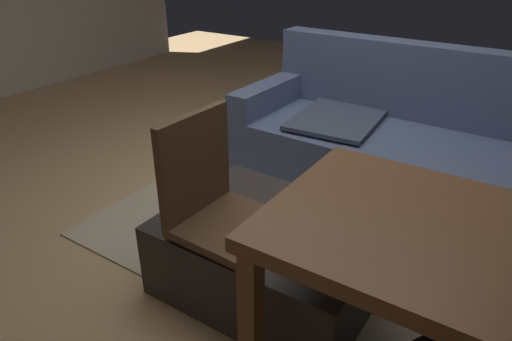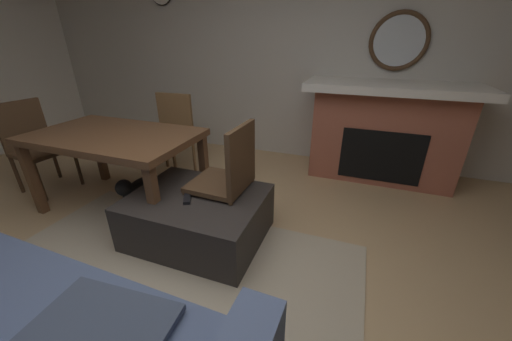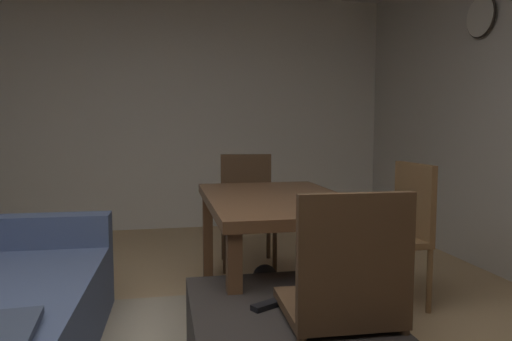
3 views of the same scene
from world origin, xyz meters
TOP-DOWN VIEW (x-y plane):
  - floor at (0.00, 0.00)m, footprint 9.44×9.44m
  - wall_back_fireplace_side at (0.00, -2.82)m, footprint 8.27×0.12m
  - area_rug at (0.30, -0.02)m, footprint 2.60×2.00m
  - fireplace at (-1.07, -2.45)m, footprint 1.74×0.76m
  - round_wall_mirror at (-1.07, -2.73)m, footprint 0.60×0.05m
  - ottoman_coffee_table at (0.30, -0.70)m, footprint 1.02×0.80m
  - tv_remote at (0.34, -0.63)m, footprint 0.12×0.16m
  - dining_table at (1.22, -0.88)m, footprint 1.46×0.86m
  - dining_chair_west at (0.10, -0.88)m, footprint 0.45×0.45m
  - dining_chair_south at (1.22, -1.71)m, footprint 0.45×0.45m
  - dining_chair_east at (2.34, -0.89)m, footprint 0.48×0.48m
  - small_dog at (1.12, -0.96)m, footprint 0.22×0.51m

SIDE VIEW (x-z plane):
  - floor at x=0.00m, z-range 0.00..0.00m
  - area_rug at x=0.30m, z-range 0.00..0.01m
  - small_dog at x=1.12m, z-range 0.02..0.31m
  - ottoman_coffee_table at x=0.30m, z-range 0.00..0.39m
  - tv_remote at x=0.34m, z-range 0.39..0.41m
  - dining_chair_west at x=0.10m, z-range 0.06..0.99m
  - dining_chair_south at x=1.22m, z-range 0.06..0.99m
  - dining_chair_east at x=2.34m, z-range 0.06..0.99m
  - fireplace at x=-1.07m, z-range 0.01..1.08m
  - dining_table at x=1.22m, z-range 0.28..1.02m
  - wall_back_fireplace_side at x=0.00m, z-range 0.00..2.66m
  - round_wall_mirror at x=-1.07m, z-range 1.16..1.77m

